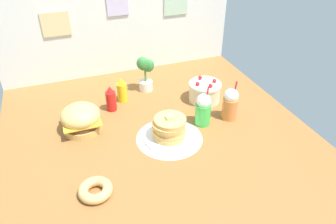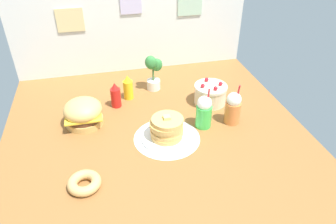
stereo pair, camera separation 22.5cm
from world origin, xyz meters
name	(u,v)px [view 2 (the right image)]	position (x,y,z in m)	size (l,w,h in m)	color
ground_plane	(156,133)	(0.00, 0.00, -0.01)	(2.13, 2.09, 0.02)	brown
back_wall	(132,20)	(0.00, 1.04, 0.48)	(2.13, 0.04, 0.96)	silver
doily_mat	(167,138)	(0.06, -0.09, 0.00)	(0.46, 0.46, 0.00)	white
burger	(83,113)	(-0.49, 0.22, 0.10)	(0.28, 0.28, 0.20)	#DBA859
pancake_stack	(167,129)	(0.06, -0.09, 0.08)	(0.36, 0.36, 0.18)	white
layer_cake	(210,94)	(0.51, 0.28, 0.08)	(0.26, 0.26, 0.19)	beige
ketchup_bottle	(116,96)	(-0.24, 0.40, 0.10)	(0.08, 0.08, 0.21)	red
mustard_bottle	(128,88)	(-0.13, 0.50, 0.10)	(0.08, 0.08, 0.21)	yellow
cream_soda_cup	(204,112)	(0.35, -0.01, 0.12)	(0.12, 0.12, 0.31)	green
orange_float_cup	(233,108)	(0.57, -0.01, 0.12)	(0.12, 0.12, 0.31)	orange
donut_pink_glaze	(84,183)	(-0.50, -0.42, 0.03)	(0.19, 0.19, 0.06)	tan
potted_plant	(153,71)	(0.10, 0.61, 0.17)	(0.15, 0.13, 0.32)	white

